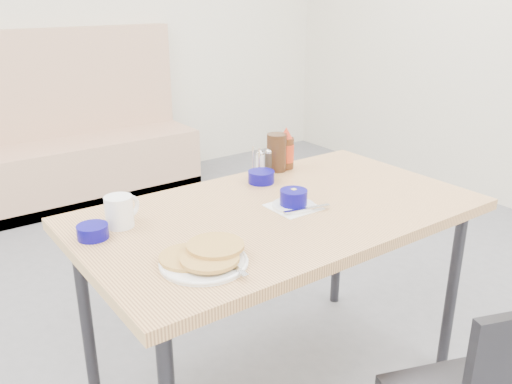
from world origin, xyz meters
TOP-DOWN VIEW (x-y plane):
  - wall_back at (0.00, 2.97)m, footprint 5.00×0.06m
  - booth_bench at (0.00, 2.78)m, footprint 1.90×0.56m
  - dining_table at (0.00, 0.25)m, footprint 1.40×0.80m
  - pancake_plate at (-0.42, 0.06)m, footprint 0.25×0.27m
  - coffee_mug at (-0.51, 0.44)m, footprint 0.13×0.09m
  - grits_setting at (0.04, 0.23)m, footprint 0.18×0.17m
  - creamer_bowl at (-0.61, 0.40)m, footprint 0.10×0.10m
  - butter_bowl at (0.11, 0.50)m, footprint 0.10×0.10m
  - amber_tumbler at (0.25, 0.59)m, footprint 0.11×0.11m
  - condiment_caddy at (0.19, 0.59)m, footprint 0.10×0.06m
  - syrup_bottle at (0.30, 0.59)m, footprint 0.07×0.07m

SIDE VIEW (x-z plane):
  - booth_bench at x=0.00m, z-range -0.26..0.96m
  - dining_table at x=0.00m, z-range 0.32..1.08m
  - pancake_plate at x=-0.42m, z-range 0.76..0.80m
  - creamer_bowl at x=-0.61m, z-range 0.76..0.80m
  - butter_bowl at x=0.11m, z-range 0.76..0.81m
  - grits_setting at x=0.04m, z-range 0.75..0.82m
  - condiment_caddy at x=0.19m, z-range 0.74..0.86m
  - coffee_mug at x=-0.51m, z-range 0.76..0.86m
  - syrup_bottle at x=0.30m, z-range 0.75..0.93m
  - amber_tumbler at x=0.25m, z-range 0.76..0.92m
  - wall_back at x=0.00m, z-range 0.00..2.80m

